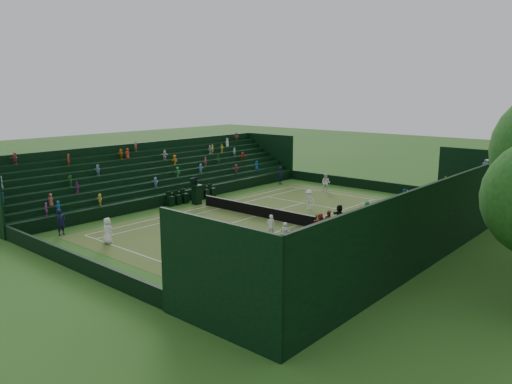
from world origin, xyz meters
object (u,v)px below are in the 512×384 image
at_px(umpire_chair, 196,192).
at_px(player_far_east, 309,200).
at_px(tennis_net, 256,210).
at_px(player_far_west, 326,183).
at_px(player_near_east, 271,226).
at_px(player_near_west, 108,231).

relative_size(umpire_chair, player_far_east, 1.54).
relative_size(tennis_net, player_far_west, 6.23).
bearing_deg(player_near_east, umpire_chair, -60.49).
relative_size(player_far_west, player_far_east, 1.12).
bearing_deg(player_far_east, umpire_chair, -155.35).
distance_m(player_near_west, player_near_east, 10.88).
bearing_deg(player_far_east, tennis_net, -115.08).
height_order(tennis_net, player_far_west, player_far_west).
height_order(player_near_west, player_near_east, player_near_west).
bearing_deg(tennis_net, player_near_west, -102.30).
bearing_deg(player_far_west, umpire_chair, -128.65).
xyz_separation_m(player_near_east, player_far_east, (-2.72, 8.41, 0.05)).
bearing_deg(player_near_west, player_near_east, -134.25).
bearing_deg(player_far_east, player_near_west, -109.54).
relative_size(player_near_west, player_far_east, 1.04).
height_order(player_near_west, player_far_west, player_far_west).
bearing_deg(player_far_east, player_far_west, 107.71).
xyz_separation_m(umpire_chair, player_near_east, (11.39, -3.50, -0.32)).
bearing_deg(umpire_chair, player_far_west, 64.72).
xyz_separation_m(tennis_net, player_near_west, (-2.59, -11.87, 0.35)).
bearing_deg(player_far_west, player_near_east, -83.26).
distance_m(tennis_net, player_far_east, 5.13).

